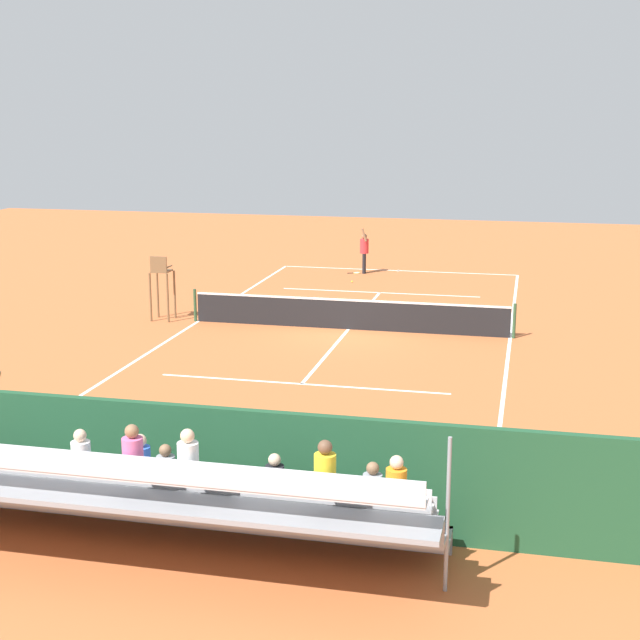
# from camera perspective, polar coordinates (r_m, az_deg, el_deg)

# --- Properties ---
(ground_plane) EXTENTS (60.00, 60.00, 0.00)m
(ground_plane) POSITION_cam_1_polar(r_m,az_deg,el_deg) (29.03, 1.77, -0.58)
(ground_plane) COLOR #BC6033
(court_line_markings) EXTENTS (10.10, 22.20, 0.01)m
(court_line_markings) POSITION_cam_1_polar(r_m,az_deg,el_deg) (29.07, 1.78, -0.56)
(court_line_markings) COLOR white
(court_line_markings) RESTS_ON ground
(tennis_net) EXTENTS (10.30, 0.10, 1.07)m
(tennis_net) POSITION_cam_1_polar(r_m,az_deg,el_deg) (28.92, 1.78, 0.39)
(tennis_net) COLOR black
(tennis_net) RESTS_ON ground
(backdrop_wall) EXTENTS (18.00, 0.16, 2.00)m
(backdrop_wall) POSITION_cam_1_polar(r_m,az_deg,el_deg) (15.84, -8.23, -8.66)
(backdrop_wall) COLOR #1E4C2D
(backdrop_wall) RESTS_ON ground
(bleacher_stand) EXTENTS (9.06, 2.40, 2.48)m
(bleacher_stand) POSITION_cam_1_polar(r_m,az_deg,el_deg) (14.65, -9.67, -10.71)
(bleacher_stand) COLOR gray
(bleacher_stand) RESTS_ON ground
(umpire_chair) EXTENTS (0.67, 0.67, 2.14)m
(umpire_chair) POSITION_cam_1_polar(r_m,az_deg,el_deg) (30.45, -9.78, 2.41)
(umpire_chair) COLOR brown
(umpire_chair) RESTS_ON ground
(courtside_bench) EXTENTS (1.80, 0.40, 0.93)m
(courtside_bench) POSITION_cam_1_polar(r_m,az_deg,el_deg) (16.12, -0.89, -9.83)
(courtside_bench) COLOR #234C2D
(courtside_bench) RESTS_ON ground
(equipment_bag) EXTENTS (0.90, 0.36, 0.36)m
(equipment_bag) POSITION_cam_1_polar(r_m,az_deg,el_deg) (16.60, -6.61, -10.64)
(equipment_bag) COLOR #334C8C
(equipment_bag) RESTS_ON ground
(tennis_player) EXTENTS (0.40, 0.54, 1.93)m
(tennis_player) POSITION_cam_1_polar(r_m,az_deg,el_deg) (38.79, 2.75, 4.39)
(tennis_player) COLOR black
(tennis_player) RESTS_ON ground
(tennis_racket) EXTENTS (0.58, 0.41, 0.03)m
(tennis_racket) POSITION_cam_1_polar(r_m,az_deg,el_deg) (38.93, 2.25, 2.93)
(tennis_racket) COLOR black
(tennis_racket) RESTS_ON ground
(tennis_ball_near) EXTENTS (0.07, 0.07, 0.07)m
(tennis_ball_near) POSITION_cam_1_polar(r_m,az_deg,el_deg) (36.86, 1.99, 2.39)
(tennis_ball_near) COLOR #CCDB33
(tennis_ball_near) RESTS_ON ground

